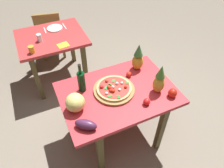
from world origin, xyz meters
TOP-DOWN VIEW (x-y plane):
  - ground_plane at (0.00, 0.00)m, footprint 10.00×10.00m
  - display_table at (0.00, 0.00)m, footprint 1.16×0.81m
  - background_table at (-0.39, 1.32)m, footprint 0.92×0.77m
  - dining_chair at (-0.32, 1.94)m, footprint 0.47×0.47m
  - pizza_board at (-0.03, 0.03)m, footprint 0.42×0.42m
  - pizza at (-0.04, 0.03)m, footprint 0.35×0.35m
  - wine_bottle at (-0.32, 0.18)m, footprint 0.08×0.08m
  - pineapple_left at (0.35, 0.24)m, footprint 0.12×0.12m
  - pineapple_right at (0.36, -0.15)m, footprint 0.11×0.11m
  - melon at (-0.45, -0.03)m, footprint 0.18×0.18m
  - bell_pepper at (0.46, -0.27)m, footprint 0.09×0.09m
  - eggplant at (-0.43, -0.27)m, footprint 0.21×0.19m
  - tomato_beside_pepper at (0.18, -0.26)m, footprint 0.07×0.07m
  - tomato_near_board at (0.20, 0.16)m, footprint 0.06×0.06m
  - drinking_glass_juice at (-0.68, 1.04)m, footprint 0.07×0.07m
  - drinking_glass_water at (-0.54, 1.27)m, footprint 0.06×0.06m
  - dinner_plate at (-0.29, 1.50)m, footprint 0.22×0.22m
  - fork_utensil at (-0.43, 1.50)m, footprint 0.02×0.18m
  - knife_utensil at (-0.15, 1.50)m, footprint 0.02×0.18m
  - napkin_folded at (-0.29, 1.04)m, footprint 0.15×0.14m

SIDE VIEW (x-z plane):
  - ground_plane at x=0.00m, z-range 0.00..0.00m
  - dining_chair at x=-0.32m, z-range 0.06..0.91m
  - background_table at x=-0.39m, z-range 0.26..1.02m
  - display_table at x=0.00m, z-range 0.28..1.04m
  - napkin_folded at x=-0.29m, z-range 0.76..0.77m
  - fork_utensil at x=-0.43m, z-range 0.76..0.77m
  - knife_utensil at x=-0.15m, z-range 0.76..0.77m
  - dinner_plate at x=-0.29m, z-range 0.76..0.78m
  - pizza_board at x=-0.03m, z-range 0.76..0.79m
  - tomato_near_board at x=0.20m, z-range 0.76..0.83m
  - tomato_beside_pepper at x=0.18m, z-range 0.76..0.83m
  - pizza at x=-0.04m, z-range 0.78..0.84m
  - bell_pepper at x=0.46m, z-range 0.76..0.86m
  - eggplant at x=-0.43m, z-range 0.76..0.85m
  - drinking_glass_juice at x=-0.68m, z-range 0.76..0.86m
  - drinking_glass_water at x=-0.54m, z-range 0.76..0.86m
  - melon at x=-0.45m, z-range 0.76..0.95m
  - wine_bottle at x=-0.32m, z-range 0.72..1.05m
  - pineapple_left at x=0.35m, z-range 0.75..1.07m
  - pineapple_right at x=0.36m, z-range 0.75..1.08m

